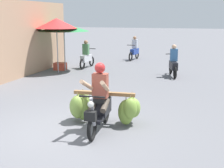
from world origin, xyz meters
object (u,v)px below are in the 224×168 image
motorbike_main_loaded (102,106)px  produce_crate (60,66)px  motorbike_distant_far_ahead (86,57)px  market_umbrella_further_along (56,23)px  motorbike_distant_ahead_left (134,50)px  market_umbrella_near_shop (64,27)px  motorbike_distant_ahead_right (173,64)px

motorbike_main_loaded → produce_crate: bearing=122.8°
motorbike_distant_far_ahead → market_umbrella_further_along: market_umbrella_further_along is taller
motorbike_main_loaded → market_umbrella_further_along: 7.77m
motorbike_distant_ahead_left → motorbike_main_loaded: bearing=-80.9°
motorbike_main_loaded → market_umbrella_near_shop: (-4.15, 6.79, 1.57)m
market_umbrella_near_shop → produce_crate: size_ratio=4.20×
motorbike_main_loaded → motorbike_distant_ahead_left: 11.67m
motorbike_distant_far_ahead → market_umbrella_near_shop: bearing=-121.1°
market_umbrella_near_shop → motorbike_main_loaded: bearing=-58.6°
motorbike_distant_far_ahead → market_umbrella_near_shop: size_ratio=0.69×
motorbike_distant_ahead_left → motorbike_distant_ahead_right: size_ratio=1.02×
motorbike_distant_far_ahead → market_umbrella_near_shop: (-0.66, -1.10, 1.49)m
motorbike_distant_ahead_right → motorbike_distant_far_ahead: 4.57m
motorbike_distant_ahead_right → market_umbrella_further_along: bearing=-174.2°
motorbike_main_loaded → motorbike_distant_ahead_left: (-1.84, 11.53, 0.08)m
motorbike_main_loaded → motorbike_distant_far_ahead: motorbike_main_loaded is taller
motorbike_main_loaded → motorbike_distant_ahead_right: size_ratio=1.16×
market_umbrella_further_along → market_umbrella_near_shop: bearing=78.5°
motorbike_main_loaded → market_umbrella_further_along: market_umbrella_further_along is taller
motorbike_distant_ahead_right → market_umbrella_further_along: size_ratio=0.64×
motorbike_distant_far_ahead → produce_crate: bearing=-136.2°
market_umbrella_near_shop → produce_crate: (-0.33, 0.15, -1.88)m
motorbike_main_loaded → motorbike_distant_far_ahead: bearing=113.8°
market_umbrella_near_shop → produce_crate: market_umbrella_near_shop is taller
market_umbrella_further_along → produce_crate: size_ratio=4.43×
market_umbrella_further_along → motorbike_distant_ahead_left: bearing=65.4°
motorbike_main_loaded → motorbike_distant_ahead_left: size_ratio=1.14×
motorbike_distant_far_ahead → produce_crate: (-1.00, -0.95, -0.39)m
motorbike_main_loaded → motorbike_distant_ahead_right: 6.86m
motorbike_distant_ahead_left → motorbike_distant_far_ahead: bearing=-114.3°
market_umbrella_near_shop → market_umbrella_further_along: size_ratio=0.95×
market_umbrella_near_shop → market_umbrella_further_along: (-0.11, -0.53, 0.20)m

